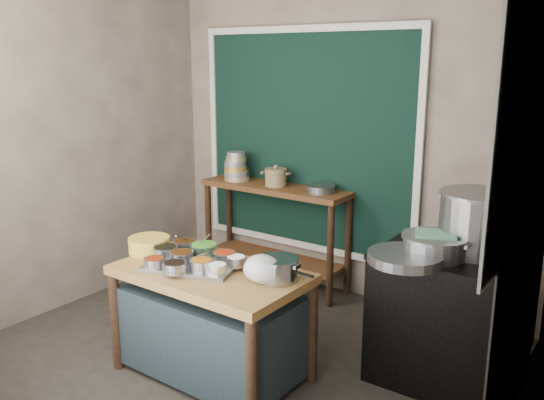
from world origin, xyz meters
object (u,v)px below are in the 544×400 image
Objects in this scene: stove_block at (449,320)px; ceramic_crock at (276,178)px; utensil_cup at (242,176)px; stock_pot at (477,223)px; condiment_tray at (194,264)px; back_counter at (275,235)px; steamer at (435,246)px; prep_table at (212,323)px; yellow_basin at (149,245)px; saucepan at (278,269)px.

ceramic_crock is at bearing 159.18° from stove_block.
stock_pot reaches higher than utensil_cup.
back_counter is at bearing 106.28° from condiment_tray.
ceramic_crock reaches higher than utensil_cup.
prep_table is at bearing -148.74° from steamer.
stock_pot reaches higher than ceramic_crock.
stove_block is at bearing 33.89° from prep_table.
ceramic_crock is (-0.45, 1.58, 0.26)m from condiment_tray.
prep_table is 1.83m from stock_pot.
condiment_tray is 1.82m from utensil_cup.
condiment_tray is 2.03× the size of yellow_basin.
yellow_basin is (0.02, -1.57, 0.33)m from back_counter.
yellow_basin is 2.18× the size of utensil_cup.
stove_block is at bearing -129.84° from stock_pot.
prep_table is 0.86× the size of back_counter.
steamer is at bearing -128.97° from stock_pot.
ceramic_crock is 0.50× the size of steamer.
stock_pot reaches higher than condiment_tray.
steamer is (1.79, -0.83, -0.07)m from ceramic_crock.
steamer is (1.21, 0.73, 0.57)m from prep_table.
steamer is (0.75, 0.62, 0.13)m from saucepan.
stock_pot reaches higher than prep_table.
yellow_basin is at bearing -154.30° from stock_pot.
stock_pot is at bearing 46.35° from saucepan.
saucepan is 0.98m from steamer.
stove_block is (1.90, -0.73, -0.05)m from back_counter.
back_counter is 2.88× the size of stock_pot.
utensil_cup reaches higher than back_counter.
condiment_tray is at bearing -3.13° from yellow_basin.
saucepan is 1.29m from stock_pot.
steamer is (1.34, 0.75, 0.19)m from condiment_tray.
stove_block is 1.19m from saucepan.
yellow_basin is (-0.44, 0.02, 0.04)m from condiment_tray.
yellow_basin is 1.57m from ceramic_crock.
condiment_tray is 1.40× the size of steamer.
saucepan reaches higher than yellow_basin.
ceramic_crock is (0.40, -0.02, 0.03)m from utensil_cup.
ceramic_crock reaches higher than prep_table.
ceramic_crock reaches higher than stove_block.
utensil_cup is at bearing 104.45° from yellow_basin.
back_counter is 10.91× the size of utensil_cup.
steamer is (1.81, -0.85, 0.47)m from back_counter.
back_counter is 1.68m from condiment_tray.
stock_pot reaches higher than stove_block.
condiment_tray is at bearing -61.99° from utensil_cup.
stock_pot is (1.53, 0.97, 0.31)m from condiment_tray.
stock_pot reaches higher than steamer.
stove_block is (1.30, 0.85, 0.05)m from prep_table.
utensil_cup is at bearing 138.37° from saucepan.
condiment_tray is at bearing -150.97° from steamer.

